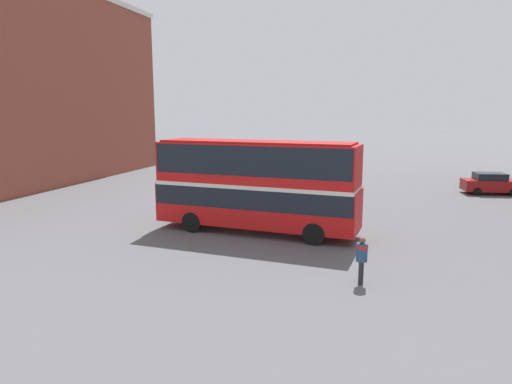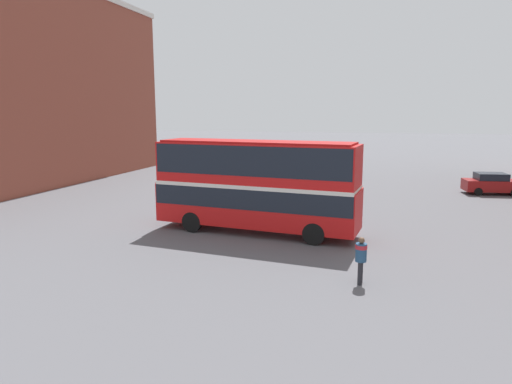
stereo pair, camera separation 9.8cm
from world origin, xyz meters
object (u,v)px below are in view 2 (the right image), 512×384
(double_decker_bus, at_px, (256,181))
(parked_car_kerb_far, at_px, (492,184))
(parked_car_kerb_near, at_px, (246,173))
(pedestrian_foreground, at_px, (361,255))

(double_decker_bus, relative_size, parked_car_kerb_far, 2.47)
(double_decker_bus, bearing_deg, parked_car_kerb_near, 114.44)
(pedestrian_foreground, bearing_deg, double_decker_bus, -42.55)
(parked_car_kerb_near, height_order, parked_car_kerb_far, parked_car_kerb_far)
(double_decker_bus, relative_size, pedestrian_foreground, 6.11)
(pedestrian_foreground, bearing_deg, parked_car_kerb_near, -59.54)
(pedestrian_foreground, bearing_deg, parked_car_kerb_far, -107.99)
(double_decker_bus, distance_m, pedestrian_foreground, 8.39)
(pedestrian_foreground, distance_m, parked_car_kerb_near, 25.39)
(double_decker_bus, bearing_deg, pedestrian_foreground, -40.77)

